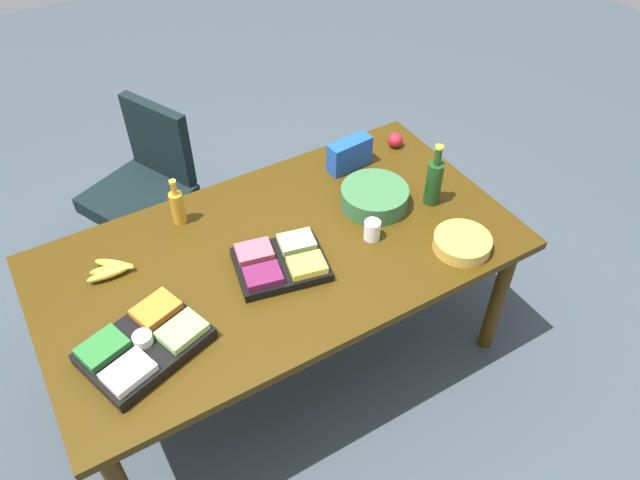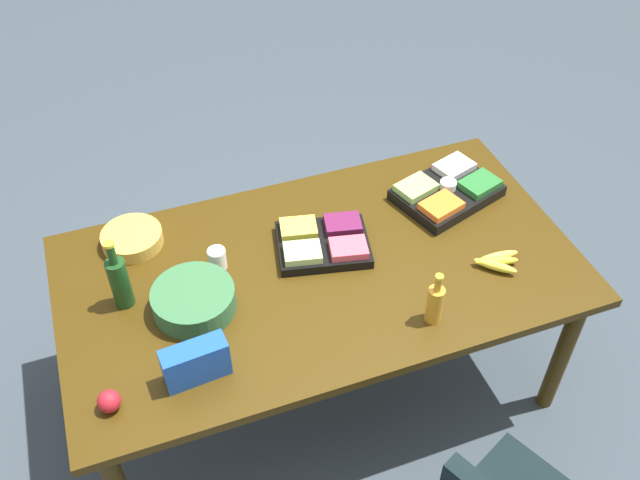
{
  "view_description": "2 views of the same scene",
  "coord_description": "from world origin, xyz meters",
  "views": [
    {
      "loc": [
        0.78,
        1.64,
        2.56
      ],
      "look_at": [
        -0.15,
        0.08,
        0.81
      ],
      "focal_mm": 34.05,
      "sensor_mm": 36.0,
      "label": 1
    },
    {
      "loc": [
        -0.65,
        -1.78,
        2.73
      ],
      "look_at": [
        0.02,
        0.06,
        0.84
      ],
      "focal_mm": 39.47,
      "sensor_mm": 36.0,
      "label": 2
    }
  ],
  "objects": [
    {
      "name": "chip_bowl",
      "position": [
        -0.66,
        0.38,
        0.79
      ],
      "size": [
        0.3,
        0.3,
        0.06
      ],
      "primitive_type": "cylinder",
      "rotation": [
        0.0,
        0.0,
        0.29
      ],
      "color": "gold",
      "rests_on": "conference_table"
    },
    {
      "name": "fruit_platter",
      "position": [
        0.05,
        0.1,
        0.79
      ],
      "size": [
        0.41,
        0.35,
        0.07
      ],
      "color": "black",
      "rests_on": "conference_table"
    },
    {
      "name": "wine_bottle",
      "position": [
        -0.74,
        0.08,
        0.87
      ],
      "size": [
        0.09,
        0.09,
        0.31
      ],
      "color": "#183F19",
      "rests_on": "conference_table"
    },
    {
      "name": "conference_table",
      "position": [
        0.0,
        0.0,
        0.68
      ],
      "size": [
        2.0,
        1.09,
        0.76
      ],
      "color": "#3B2808",
      "rests_on": "ground"
    },
    {
      "name": "salad_bowl",
      "position": [
        -0.5,
        -0.04,
        0.8
      ],
      "size": [
        0.38,
        0.38,
        0.09
      ],
      "primitive_type": "cylinder",
      "rotation": [
        0.0,
        0.0,
        0.3
      ],
      "color": "#326539",
      "rests_on": "conference_table"
    },
    {
      "name": "paper_cup",
      "position": [
        -0.37,
        0.14,
        0.8
      ],
      "size": [
        0.08,
        0.08,
        0.09
      ],
      "primitive_type": "cylinder",
      "rotation": [
        0.0,
        0.0,
        0.08
      ],
      "color": "white",
      "rests_on": "conference_table"
    },
    {
      "name": "veggie_tray",
      "position": [
        0.66,
        0.21,
        0.79
      ],
      "size": [
        0.49,
        0.41,
        0.09
      ],
      "color": "black",
      "rests_on": "conference_table"
    },
    {
      "name": "apple_red",
      "position": [
        -0.85,
        -0.36,
        0.79
      ],
      "size": [
        0.1,
        0.1,
        0.08
      ],
      "primitive_type": "sphere",
      "rotation": [
        0.0,
        0.0,
        -0.3
      ],
      "color": "#AE1B25",
      "rests_on": "conference_table"
    },
    {
      "name": "banana_bunch",
      "position": [
        0.65,
        -0.23,
        0.78
      ],
      "size": [
        0.2,
        0.14,
        0.04
      ],
      "color": "yellow",
      "rests_on": "conference_table"
    },
    {
      "name": "dressing_bottle",
      "position": [
        0.29,
        -0.38,
        0.84
      ],
      "size": [
        0.07,
        0.07,
        0.23
      ],
      "color": "#C78B25",
      "rests_on": "conference_table"
    },
    {
      "name": "office_chair",
      "position": [
        0.29,
        -1.08,
        0.34
      ],
      "size": [
        0.64,
        0.64,
        0.89
      ],
      "color": "gray",
      "rests_on": "ground"
    },
    {
      "name": "ground_plane",
      "position": [
        0.0,
        0.0,
        0.0
      ],
      "size": [
        10.0,
        10.0,
        0.0
      ],
      "primitive_type": "plane",
      "color": "#384249"
    },
    {
      "name": "chip_bag_blue",
      "position": [
        -0.56,
        -0.33,
        0.83
      ],
      "size": [
        0.23,
        0.1,
        0.15
      ],
      "primitive_type": "cube",
      "rotation": [
        0.0,
        0.0,
        0.09
      ],
      "color": "#194BB0",
      "rests_on": "conference_table"
    }
  ]
}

